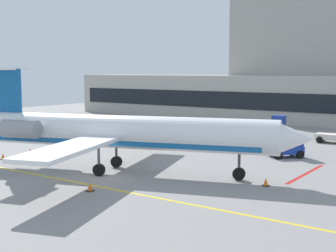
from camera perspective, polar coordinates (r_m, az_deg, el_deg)
ground at (r=34.15m, az=-8.13°, el=-6.44°), size 120.00×120.00×0.11m
terminal_building at (r=74.07m, az=16.99°, el=6.28°), size 76.72×11.54×20.64m
regional_jet at (r=35.59m, az=-6.42°, el=-0.73°), size 27.78×21.80×7.98m
baggage_tug at (r=43.28m, az=14.52°, el=-2.42°), size 3.39×3.40×2.19m
belt_loader at (r=57.72m, az=12.79°, el=-0.04°), size 3.95×2.47×2.41m
safety_cone_alpha at (r=43.27m, az=-19.57°, el=-3.58°), size 0.47×0.47×0.55m
safety_cone_bravo at (r=30.63m, az=-9.54°, el=-7.42°), size 0.47×0.47×0.55m
safety_cone_charlie at (r=32.21m, az=11.89°, el=-6.77°), size 0.47×0.47×0.55m
safety_cone_delta at (r=45.43m, az=-16.57°, el=-2.99°), size 0.47×0.47×0.55m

